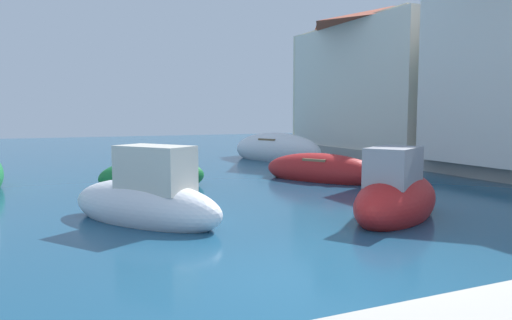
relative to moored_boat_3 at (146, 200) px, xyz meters
name	(u,v)px	position (x,y,z in m)	size (l,w,h in m)	color
ground	(308,282)	(1.25, -4.30, -0.45)	(80.00, 80.00, 0.00)	navy
moored_boat_3	(146,200)	(0.00, 0.00, 0.00)	(3.17, 3.77, 1.81)	white
moored_boat_5	(321,171)	(6.36, 3.75, -0.13)	(3.15, 4.15, 1.15)	#B21E1E
moored_boat_6	(276,150)	(8.00, 10.31, 0.01)	(3.57, 5.20, 1.64)	white
moored_boat_7	(396,197)	(4.83, -1.73, -0.01)	(3.49, 2.89, 1.78)	#B21E1E
moored_boat_9	(153,177)	(1.09, 4.56, -0.14)	(3.15, 1.37, 1.10)	#197233
waterfront_building_annex	(390,76)	(14.25, 10.08, 3.57)	(6.16, 9.87, 6.94)	silver
waterfront_building_far	(380,76)	(14.25, 10.91, 3.59)	(5.32, 10.15, 6.99)	beige
quayside_tree	(453,79)	(13.29, 5.10, 3.07)	(2.26, 2.26, 4.17)	brown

